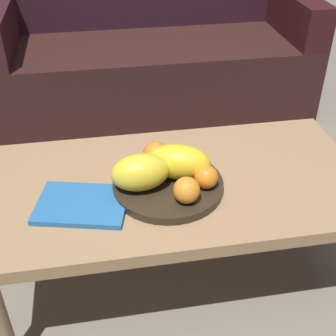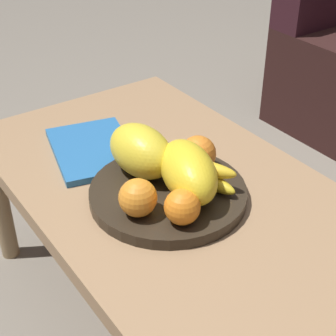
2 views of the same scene
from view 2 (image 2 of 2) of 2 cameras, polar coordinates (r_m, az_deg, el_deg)
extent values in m
plane|color=gray|center=(1.38, 2.20, -17.38)|extent=(8.00, 8.00, 0.00)
cube|color=#A27C56|center=(1.11, 2.63, -4.34)|extent=(1.15, 0.59, 0.04)
cylinder|color=#977C56|center=(1.54, -17.66, -3.63)|extent=(0.05, 0.05, 0.37)
cylinder|color=#A97D52|center=(1.71, -1.57, 2.12)|extent=(0.05, 0.05, 0.37)
cylinder|color=#2F261A|center=(1.09, 0.00, -2.74)|extent=(0.33, 0.33, 0.03)
ellipsoid|color=yellow|center=(1.05, 2.10, -0.30)|extent=(0.21, 0.16, 0.10)
ellipsoid|color=yellow|center=(1.11, -2.94, 1.86)|extent=(0.18, 0.12, 0.11)
sphere|color=orange|center=(1.13, 3.25, 1.55)|extent=(0.08, 0.08, 0.08)
sphere|color=orange|center=(1.00, -3.36, -3.15)|extent=(0.07, 0.07, 0.07)
sphere|color=orange|center=(0.98, 1.55, -4.22)|extent=(0.07, 0.07, 0.07)
ellipsoid|color=yellow|center=(1.09, 3.27, -1.17)|extent=(0.13, 0.13, 0.03)
ellipsoid|color=gold|center=(1.08, 4.20, -1.27)|extent=(0.15, 0.07, 0.03)
ellipsoid|color=yellow|center=(1.07, 3.57, 0.04)|extent=(0.14, 0.11, 0.03)
cube|color=#2A6BAD|center=(1.26, -8.09, 2.01)|extent=(0.29, 0.23, 0.02)
camera|label=1|loc=(1.06, -74.14, 20.64)|focal=48.28mm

